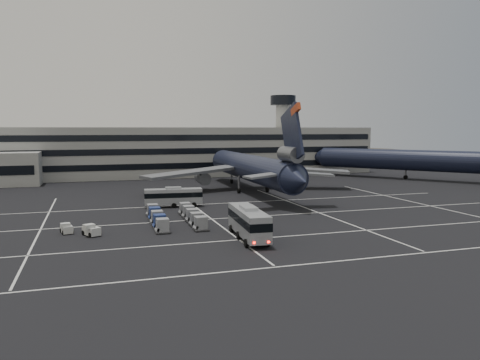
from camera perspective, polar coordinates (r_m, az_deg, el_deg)
name	(u,v)px	position (r m, az deg, el deg)	size (l,w,h in m)	color
ground	(258,222)	(69.22, 2.18, -5.10)	(260.00, 260.00, 0.00)	black
lane_markings	(262,220)	(70.20, 2.71, -4.93)	(90.00, 55.62, 0.01)	silver
terminal	(165,152)	(136.62, -9.17, 3.38)	(125.00, 26.00, 24.00)	gray
hills	(177,180)	(238.79, -7.64, 0.04)	(352.00, 180.00, 44.00)	#38332B
trijet_main	(251,168)	(101.02, 1.36, 1.51)	(47.45, 57.55, 18.08)	black
trijet_far	(410,159)	(134.05, 20.00, 2.38)	(40.70, 48.50, 18.08)	black
bus_near	(249,221)	(58.15, 1.05, -5.03)	(3.63, 11.81, 4.11)	#999CA1
bus_far	(173,196)	(82.56, -8.12, -1.95)	(10.15, 3.25, 3.52)	#999CA1
tug_a	(67,228)	(65.52, -20.36, -5.56)	(1.84, 2.51, 1.46)	silver
tug_b	(92,230)	(63.01, -17.62, -5.87)	(2.48, 2.90, 1.61)	silver
uld_cluster	(175,216)	(68.92, -7.95, -4.42)	(7.37, 14.72, 1.90)	#2D2D30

